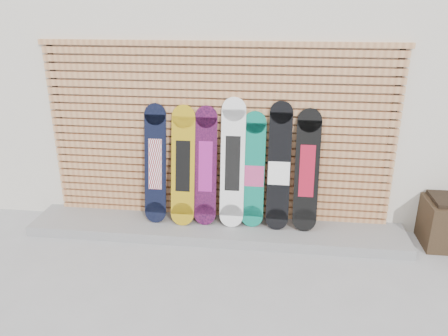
{
  "coord_description": "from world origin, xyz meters",
  "views": [
    {
      "loc": [
        0.54,
        -4.07,
        2.69
      ],
      "look_at": [
        -0.05,
        0.75,
        0.85
      ],
      "focal_mm": 35.0,
      "sensor_mm": 36.0,
      "label": 1
    }
  ],
  "objects_px": {
    "snowboard_2": "(206,166)",
    "snowboard_4": "(253,171)",
    "snowboard_5": "(279,168)",
    "snowboard_0": "(155,164)",
    "snowboard_1": "(183,166)",
    "snowboard_6": "(307,171)",
    "snowboard_3": "(233,164)"
  },
  "relations": [
    {
      "from": "snowboard_4",
      "to": "snowboard_3",
      "type": "bearing_deg",
      "value": -176.25
    },
    {
      "from": "snowboard_0",
      "to": "snowboard_2",
      "type": "xyz_separation_m",
      "value": [
        0.62,
        0.01,
        -0.01
      ]
    },
    {
      "from": "snowboard_1",
      "to": "snowboard_5",
      "type": "xyz_separation_m",
      "value": [
        1.15,
        0.01,
        0.03
      ]
    },
    {
      "from": "snowboard_3",
      "to": "snowboard_5",
      "type": "distance_m",
      "value": 0.55
    },
    {
      "from": "snowboard_5",
      "to": "snowboard_6",
      "type": "bearing_deg",
      "value": 0.49
    },
    {
      "from": "snowboard_6",
      "to": "snowboard_5",
      "type": "bearing_deg",
      "value": -179.51
    },
    {
      "from": "snowboard_4",
      "to": "snowboard_0",
      "type": "bearing_deg",
      "value": -179.14
    },
    {
      "from": "snowboard_0",
      "to": "snowboard_2",
      "type": "height_order",
      "value": "snowboard_0"
    },
    {
      "from": "snowboard_1",
      "to": "snowboard_2",
      "type": "relative_size",
      "value": 1.0
    },
    {
      "from": "snowboard_0",
      "to": "snowboard_3",
      "type": "distance_m",
      "value": 0.95
    },
    {
      "from": "snowboard_5",
      "to": "snowboard_6",
      "type": "height_order",
      "value": "snowboard_5"
    },
    {
      "from": "snowboard_2",
      "to": "snowboard_4",
      "type": "relative_size",
      "value": 1.04
    },
    {
      "from": "snowboard_2",
      "to": "snowboard_3",
      "type": "relative_size",
      "value": 0.93
    },
    {
      "from": "snowboard_0",
      "to": "snowboard_4",
      "type": "relative_size",
      "value": 1.04
    },
    {
      "from": "snowboard_0",
      "to": "snowboard_5",
      "type": "bearing_deg",
      "value": -0.12
    },
    {
      "from": "snowboard_4",
      "to": "snowboard_5",
      "type": "relative_size",
      "value": 0.91
    },
    {
      "from": "snowboard_4",
      "to": "snowboard_5",
      "type": "xyz_separation_m",
      "value": [
        0.3,
        -0.02,
        0.06
      ]
    },
    {
      "from": "snowboard_4",
      "to": "snowboard_5",
      "type": "bearing_deg",
      "value": -4.01
    },
    {
      "from": "snowboard_4",
      "to": "snowboard_6",
      "type": "height_order",
      "value": "snowboard_6"
    },
    {
      "from": "snowboard_3",
      "to": "snowboard_0",
      "type": "bearing_deg",
      "value": -179.89
    },
    {
      "from": "snowboard_2",
      "to": "snowboard_5",
      "type": "height_order",
      "value": "snowboard_5"
    },
    {
      "from": "snowboard_2",
      "to": "snowboard_4",
      "type": "xyz_separation_m",
      "value": [
        0.58,
        0.01,
        -0.04
      ]
    },
    {
      "from": "snowboard_1",
      "to": "snowboard_6",
      "type": "bearing_deg",
      "value": 0.59
    },
    {
      "from": "snowboard_3",
      "to": "snowboard_2",
      "type": "bearing_deg",
      "value": 178.83
    },
    {
      "from": "snowboard_4",
      "to": "snowboard_5",
      "type": "distance_m",
      "value": 0.31
    },
    {
      "from": "snowboard_0",
      "to": "snowboard_4",
      "type": "bearing_deg",
      "value": 0.86
    },
    {
      "from": "snowboard_0",
      "to": "snowboard_1",
      "type": "relative_size",
      "value": 1.01
    },
    {
      "from": "snowboard_0",
      "to": "snowboard_5",
      "type": "height_order",
      "value": "snowboard_5"
    },
    {
      "from": "snowboard_1",
      "to": "snowboard_3",
      "type": "relative_size",
      "value": 0.93
    },
    {
      "from": "snowboard_0",
      "to": "snowboard_1",
      "type": "height_order",
      "value": "snowboard_0"
    },
    {
      "from": "snowboard_0",
      "to": "snowboard_3",
      "type": "xyz_separation_m",
      "value": [
        0.95,
        0.0,
        0.05
      ]
    },
    {
      "from": "snowboard_3",
      "to": "snowboard_5",
      "type": "xyz_separation_m",
      "value": [
        0.55,
        -0.0,
        -0.03
      ]
    }
  ]
}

